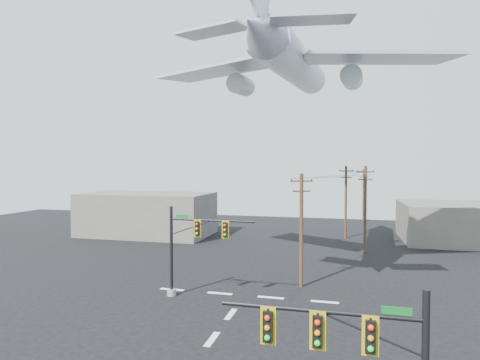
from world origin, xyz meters
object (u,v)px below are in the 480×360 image
(signal_mast_far, at_px, (189,249))
(utility_pole_d, at_px, (363,194))
(utility_pole_b, at_px, (365,207))
(utility_pole_a, at_px, (301,228))
(airliner, at_px, (295,65))
(utility_pole_c, at_px, (346,200))

(signal_mast_far, bearing_deg, utility_pole_d, 72.34)
(signal_mast_far, xyz_separation_m, utility_pole_b, (13.78, 19.84, 1.50))
(utility_pole_a, distance_m, airliner, 15.28)
(utility_pole_a, bearing_deg, signal_mast_far, -170.68)
(utility_pole_d, bearing_deg, signal_mast_far, -90.71)
(utility_pole_c, bearing_deg, signal_mast_far, -88.35)
(utility_pole_a, height_order, utility_pole_c, utility_pole_c)
(signal_mast_far, xyz_separation_m, airliner, (6.81, 9.60, 15.60))
(signal_mast_far, height_order, utility_pole_b, utility_pole_b)
(utility_pole_b, height_order, utility_pole_d, utility_pole_b)
(utility_pole_b, bearing_deg, utility_pole_d, 99.19)
(utility_pole_c, relative_size, airliner, 0.33)
(signal_mast_far, xyz_separation_m, utility_pole_c, (11.72, 28.47, 1.50))
(utility_pole_b, xyz_separation_m, airliner, (-6.97, -10.25, 14.10))
(signal_mast_far, height_order, airliner, airliner)
(utility_pole_b, bearing_deg, utility_pole_a, -99.29)
(utility_pole_b, distance_m, utility_pole_c, 8.87)
(signal_mast_far, distance_m, utility_pole_a, 9.33)
(signal_mast_far, bearing_deg, utility_pole_b, 55.23)
(signal_mast_far, distance_m, utility_pole_b, 24.20)
(utility_pole_d, bearing_deg, utility_pole_c, -83.01)
(signal_mast_far, height_order, utility_pole_c, utility_pole_c)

